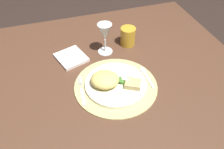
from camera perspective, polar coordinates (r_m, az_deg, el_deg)
The scene contains 11 objects.
dining_table at distance 1.12m, azimuth 1.58°, elevation -6.50°, with size 1.11×1.06×0.74m.
placemat at distance 0.93m, azimuth 0.93°, elevation -2.77°, with size 0.33×0.33×0.01m, color tan.
dinner_plate at distance 0.92m, azimuth 0.94°, elevation -2.34°, with size 0.25×0.25×0.01m, color #EAE8CA.
pasta_serving at distance 0.90m, azimuth -1.76°, elevation -1.24°, with size 0.11×0.10×0.05m, color #D3BF64.
salad_greens at distance 0.92m, azimuth 3.08°, elevation -1.40°, with size 0.07×0.06×0.03m.
bread_piece at distance 0.90m, azimuth 5.12°, elevation -2.30°, with size 0.06×0.05×0.02m, color tan.
fork at distance 0.91m, azimuth -7.38°, elevation -4.25°, with size 0.03×0.16×0.00m.
spoon at distance 0.98m, azimuth 8.16°, elevation 0.12°, with size 0.02×0.13×0.01m.
napkin at distance 1.07m, azimuth -9.98°, elevation 4.12°, with size 0.12×0.13×0.01m, color white.
wine_glass at distance 1.04m, azimuth -1.78°, elevation 10.06°, with size 0.07×0.07×0.15m.
amber_tumbler at distance 1.13m, azimuth 3.91°, elevation 9.32°, with size 0.07×0.07×0.09m, color gold.
Camera 1 is at (-0.25, -0.68, 1.41)m, focal length 37.26 mm.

